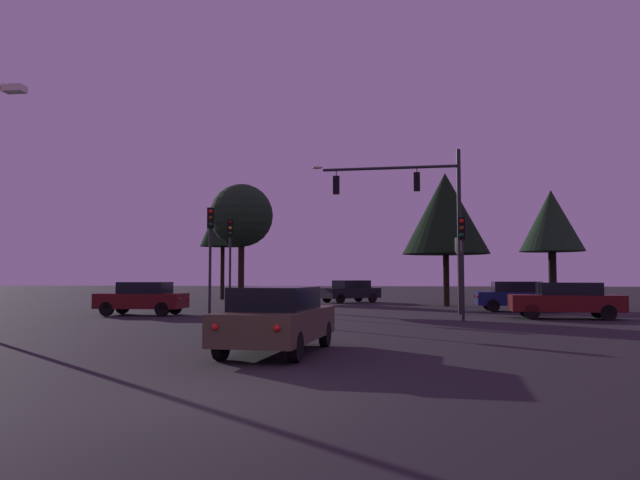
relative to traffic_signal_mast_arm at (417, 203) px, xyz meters
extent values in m
plane|color=black|center=(-3.67, 3.69, -5.29)|extent=(168.00, 168.00, 0.00)
cylinder|color=#232326|center=(1.96, -0.14, -1.39)|extent=(0.20, 0.20, 7.81)
cylinder|color=#232326|center=(-1.30, 0.08, 1.73)|extent=(6.53, 0.58, 0.14)
ellipsoid|color=#F4EACC|center=(-4.86, 0.32, 1.88)|extent=(0.56, 0.28, 0.16)
cylinder|color=#232326|center=(0.00, -0.01, 1.60)|extent=(0.05, 0.05, 0.26)
cube|color=black|center=(0.00, -0.01, 1.02)|extent=(0.32, 0.26, 0.90)
sphere|color=#4C0A0A|center=(0.01, 0.13, 1.30)|extent=(0.18, 0.18, 0.18)
sphere|color=#56380C|center=(0.01, 0.13, 1.02)|extent=(0.18, 0.18, 0.18)
sphere|color=#1EE04C|center=(0.01, 0.13, 0.74)|extent=(0.18, 0.18, 0.18)
cylinder|color=#232326|center=(-3.91, 0.26, 1.57)|extent=(0.05, 0.05, 0.31)
cube|color=black|center=(-3.91, 0.26, 0.97)|extent=(0.32, 0.26, 0.90)
sphere|color=#4C0A0A|center=(-3.90, 0.40, 1.25)|extent=(0.18, 0.18, 0.18)
sphere|color=#56380C|center=(-3.90, 0.40, 0.97)|extent=(0.18, 0.18, 0.18)
sphere|color=#1EE04C|center=(-3.90, 0.40, 0.69)|extent=(0.18, 0.18, 0.18)
cylinder|color=#232326|center=(2.40, 4.65, -3.80)|extent=(0.12, 0.12, 3.00)
cube|color=black|center=(2.40, 4.65, -1.85)|extent=(0.37, 0.34, 0.90)
sphere|color=red|center=(2.45, 4.52, -1.57)|extent=(0.18, 0.18, 0.18)
sphere|color=#56380C|center=(2.45, 4.52, -1.85)|extent=(0.18, 0.18, 0.18)
sphere|color=#0C4219|center=(2.45, 4.52, -2.13)|extent=(0.18, 0.18, 0.18)
cylinder|color=#232326|center=(-9.00, -3.86, -3.37)|extent=(0.12, 0.12, 3.84)
cube|color=black|center=(-9.00, -3.86, -1.00)|extent=(0.36, 0.32, 0.90)
sphere|color=red|center=(-8.96, -3.99, -0.72)|extent=(0.18, 0.18, 0.18)
sphere|color=#56380C|center=(-8.96, -3.99, -1.00)|extent=(0.18, 0.18, 0.18)
sphere|color=#0C4219|center=(-8.96, -3.99, -1.28)|extent=(0.18, 0.18, 0.18)
cylinder|color=#232326|center=(-9.49, 1.22, -3.39)|extent=(0.12, 0.12, 3.82)
cube|color=black|center=(-9.49, 1.22, -1.03)|extent=(0.35, 0.30, 0.90)
sphere|color=#4C0A0A|center=(-9.46, 1.08, -0.75)|extent=(0.18, 0.18, 0.18)
sphere|color=#F9A319|center=(-9.46, 1.08, -1.03)|extent=(0.18, 0.18, 0.18)
sphere|color=#0C4219|center=(-9.46, 1.08, -1.31)|extent=(0.18, 0.18, 0.18)
cylinder|color=#232326|center=(1.61, -4.47, -3.67)|extent=(0.12, 0.12, 3.25)
cube|color=black|center=(1.61, -4.47, -1.59)|extent=(0.34, 0.30, 0.90)
sphere|color=red|center=(1.58, -4.61, -1.31)|extent=(0.18, 0.18, 0.18)
sphere|color=#56380C|center=(1.58, -4.61, -1.59)|extent=(0.18, 0.18, 0.18)
sphere|color=#0C4219|center=(1.58, -4.61, -1.87)|extent=(0.18, 0.18, 0.18)
cube|color=#473828|center=(-3.83, -15.45, -4.63)|extent=(2.24, 4.65, 0.68)
cube|color=black|center=(-3.84, -15.60, -4.03)|extent=(1.79, 2.57, 0.52)
cylinder|color=black|center=(-4.50, -13.90, -4.97)|extent=(0.26, 0.66, 0.64)
cylinder|color=black|center=(-2.88, -14.05, -4.97)|extent=(0.26, 0.66, 0.64)
cylinder|color=black|center=(-4.77, -16.86, -4.97)|extent=(0.26, 0.66, 0.64)
cylinder|color=black|center=(-3.16, -17.01, -4.97)|extent=(0.26, 0.66, 0.64)
sphere|color=red|center=(-4.67, -17.65, -4.53)|extent=(0.14, 0.14, 0.14)
sphere|color=red|center=(-3.40, -17.76, -4.53)|extent=(0.14, 0.14, 0.14)
cube|color=#4C0F0F|center=(-12.64, -2.45, -4.63)|extent=(3.93, 1.84, 0.68)
cube|color=black|center=(-12.49, -2.45, -4.03)|extent=(2.12, 1.58, 0.52)
cylinder|color=black|center=(-13.93, -3.26, -4.97)|extent=(0.64, 0.20, 0.64)
cylinder|color=black|center=(-13.94, -1.63, -4.97)|extent=(0.64, 0.20, 0.64)
cylinder|color=black|center=(-11.34, -3.26, -4.97)|extent=(0.64, 0.20, 0.64)
cylinder|color=black|center=(-11.35, -1.63, -4.97)|extent=(0.64, 0.20, 0.64)
sphere|color=red|center=(-10.67, -3.08, -4.53)|extent=(0.14, 0.14, 0.14)
sphere|color=red|center=(-10.67, -1.80, -4.53)|extent=(0.14, 0.14, 0.14)
cube|color=#4C0F0F|center=(6.00, -2.67, -4.63)|extent=(4.57, 2.18, 0.68)
cube|color=black|center=(6.15, -2.68, -4.03)|extent=(2.51, 1.78, 0.52)
cylinder|color=black|center=(4.48, -3.41, -4.97)|extent=(0.65, 0.24, 0.64)
cylinder|color=black|center=(4.59, -1.74, -4.97)|extent=(0.65, 0.24, 0.64)
cylinder|color=black|center=(7.41, -3.61, -4.97)|extent=(0.65, 0.24, 0.64)
cylinder|color=black|center=(7.52, -1.94, -4.97)|extent=(0.65, 0.24, 0.64)
sphere|color=red|center=(8.19, -3.48, -4.53)|extent=(0.14, 0.14, 0.14)
sphere|color=red|center=(8.28, -2.17, -4.53)|extent=(0.14, 0.14, 0.14)
cube|color=#0F1947|center=(5.20, 2.65, -4.63)|extent=(4.30, 1.94, 0.68)
cube|color=black|center=(5.05, 2.65, -4.03)|extent=(2.34, 1.63, 0.52)
cylinder|color=black|center=(6.63, 3.41, -4.97)|extent=(0.65, 0.22, 0.64)
cylinder|color=black|center=(6.58, 1.80, -4.97)|extent=(0.65, 0.22, 0.64)
cylinder|color=black|center=(3.82, 3.50, -4.97)|extent=(0.65, 0.22, 0.64)
cylinder|color=black|center=(3.78, 1.88, -4.97)|extent=(0.65, 0.22, 0.64)
sphere|color=red|center=(3.09, 3.34, -4.53)|extent=(0.14, 0.14, 0.14)
sphere|color=red|center=(3.05, 2.07, -4.53)|extent=(0.14, 0.14, 0.14)
cube|color=black|center=(-4.12, 12.45, -4.63)|extent=(4.28, 3.99, 0.68)
cube|color=black|center=(-4.00, 12.54, -4.03)|extent=(2.69, 2.60, 0.52)
cylinder|color=black|center=(-4.63, 10.97, -4.97)|extent=(0.62, 0.56, 0.64)
cylinder|color=black|center=(-5.67, 12.22, -4.97)|extent=(0.62, 0.56, 0.64)
cylinder|color=black|center=(-2.57, 12.67, -4.97)|extent=(0.62, 0.56, 0.64)
cylinder|color=black|center=(-3.61, 13.93, -4.97)|extent=(0.62, 0.56, 0.64)
sphere|color=red|center=(-2.14, 13.25, -4.53)|extent=(0.14, 0.14, 0.14)
sphere|color=red|center=(-2.96, 14.24, -4.53)|extent=(0.14, 0.14, 0.14)
cube|color=#F4EACC|center=(-11.79, -13.60, 1.78)|extent=(0.60, 0.36, 0.20)
cylinder|color=black|center=(-14.41, 17.15, -3.22)|extent=(0.32, 0.32, 4.14)
cone|color=black|center=(-14.41, 17.15, 0.98)|extent=(3.55, 3.55, 4.26)
cylinder|color=black|center=(8.43, 9.01, -3.65)|extent=(0.47, 0.47, 3.30)
cone|color=black|center=(8.43, 9.01, -0.12)|extent=(3.85, 3.85, 3.76)
cylinder|color=black|center=(2.01, 7.94, -3.73)|extent=(0.37, 0.37, 3.13)
cone|color=black|center=(2.01, 7.94, 0.29)|extent=(5.21, 5.21, 4.92)
cylinder|color=black|center=(-9.70, 4.36, -3.30)|extent=(0.35, 0.35, 3.99)
sphere|color=black|center=(-9.70, 4.36, -0.05)|extent=(3.58, 3.58, 3.58)
camera|label=1|loc=(-1.17, -29.52, -3.54)|focal=34.42mm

